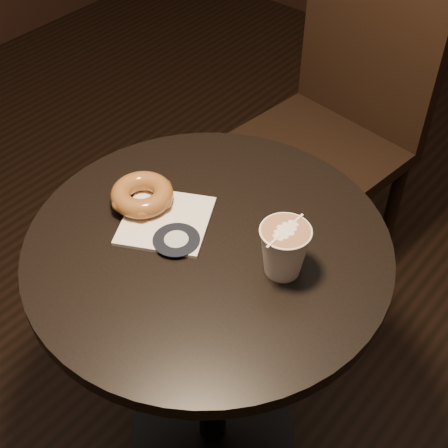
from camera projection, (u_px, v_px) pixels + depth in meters
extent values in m
plane|color=black|center=(213.00, 432.00, 1.70)|extent=(4.50, 4.50, 0.00)
cylinder|color=black|center=(208.00, 248.00, 1.19)|extent=(0.70, 0.70, 0.03)
cylinder|color=black|center=(211.00, 356.00, 1.44)|extent=(0.07, 0.07, 0.70)
cylinder|color=black|center=(213.00, 431.00, 1.70)|extent=(0.44, 0.44, 0.02)
cube|color=black|center=(314.00, 153.00, 1.79)|extent=(0.49, 0.49, 0.04)
cube|color=black|center=(374.00, 27.00, 1.67)|extent=(0.44, 0.09, 0.59)
cylinder|color=black|center=(223.00, 214.00, 1.97)|extent=(0.04, 0.04, 0.49)
cylinder|color=black|center=(313.00, 279.00, 1.77)|extent=(0.04, 0.04, 0.49)
cylinder|color=black|center=(301.00, 163.00, 2.15)|extent=(0.04, 0.04, 0.49)
cylinder|color=black|center=(390.00, 216.00, 1.96)|extent=(0.04, 0.04, 0.49)
cube|color=white|center=(166.00, 221.00, 1.21)|extent=(0.22, 0.22, 0.01)
torus|color=brown|center=(142.00, 195.00, 1.23)|extent=(0.13, 0.13, 0.04)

